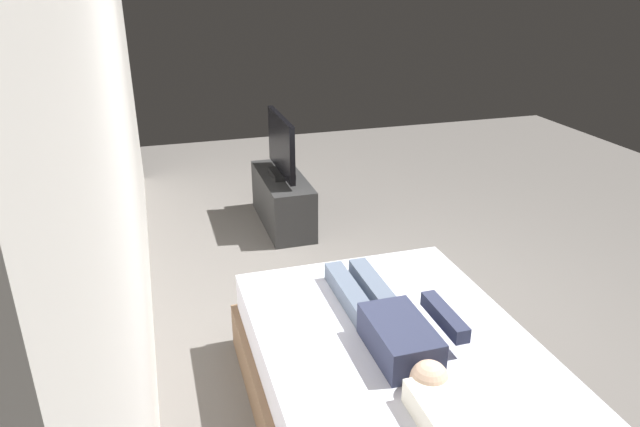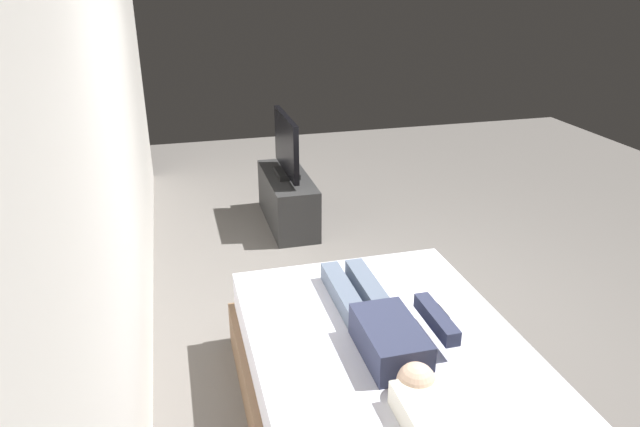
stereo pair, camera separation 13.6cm
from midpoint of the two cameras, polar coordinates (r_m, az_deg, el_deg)
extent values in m
plane|color=slate|center=(4.29, 6.11, -10.23)|extent=(10.00, 10.00, 0.00)
cube|color=silver|center=(3.85, -18.22, 7.72)|extent=(6.40, 0.10, 2.80)
cube|color=brown|center=(3.37, 7.69, -17.88)|extent=(1.97, 1.49, 0.30)
cube|color=white|center=(3.20, 7.95, -14.22)|extent=(1.89, 1.41, 0.24)
cube|color=silver|center=(2.63, 13.96, -19.38)|extent=(0.48, 0.34, 0.12)
cube|color=#2D334C|center=(2.99, 8.21, -12.26)|extent=(0.48, 0.28, 0.18)
sphere|color=beige|center=(2.75, 10.92, -16.03)|extent=(0.18, 0.18, 0.18)
cube|color=slate|center=(3.45, 5.97, -7.55)|extent=(0.60, 0.11, 0.11)
cube|color=slate|center=(3.40, 3.43, -7.93)|extent=(0.60, 0.11, 0.11)
cube|color=#2D334C|center=(3.12, 12.66, -10.10)|extent=(0.40, 0.08, 0.08)
cube|color=black|center=(3.40, 12.94, -9.48)|extent=(0.15, 0.04, 0.02)
cube|color=#2D2D2D|center=(5.67, -2.54, 1.38)|extent=(1.10, 0.40, 0.50)
cube|color=black|center=(5.57, -2.59, 4.01)|extent=(0.32, 0.20, 0.05)
cube|color=black|center=(5.48, -2.65, 6.92)|extent=(0.88, 0.05, 0.54)
camera|label=1|loc=(0.07, -89.08, 0.39)|focal=32.40mm
camera|label=2|loc=(0.07, 90.92, -0.39)|focal=32.40mm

